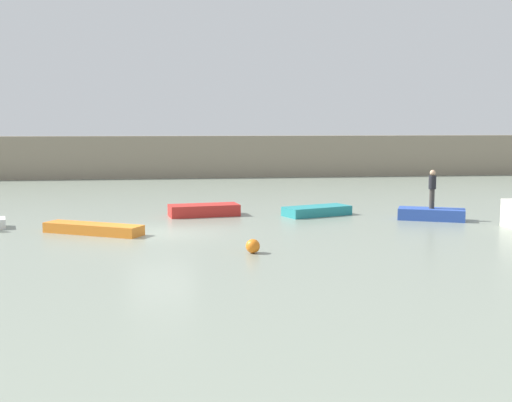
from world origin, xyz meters
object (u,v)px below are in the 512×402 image
at_px(rowboat_red, 204,210).
at_px(rowboat_orange, 93,229).
at_px(person_dark_shirt, 432,187).
at_px(rowboat_blue, 431,214).
at_px(mooring_buoy, 253,246).
at_px(rowboat_teal, 317,211).

bearing_deg(rowboat_red, rowboat_orange, -144.21).
height_order(rowboat_red, person_dark_shirt, person_dark_shirt).
distance_m(rowboat_red, rowboat_blue, 10.11).
height_order(rowboat_blue, mooring_buoy, rowboat_blue).
distance_m(rowboat_red, mooring_buoy, 8.91).
xyz_separation_m(rowboat_orange, person_dark_shirt, (14.22, 1.81, 1.25)).
xyz_separation_m(rowboat_teal, rowboat_blue, (4.65, -2.03, 0.04)).
bearing_deg(mooring_buoy, rowboat_red, 97.43).
xyz_separation_m(rowboat_orange, rowboat_blue, (14.22, 1.81, 0.06)).
relative_size(rowboat_orange, rowboat_teal, 1.30).
distance_m(rowboat_orange, rowboat_red, 6.22).
relative_size(rowboat_orange, person_dark_shirt, 2.37).
xyz_separation_m(rowboat_red, rowboat_blue, (9.79, -2.55, -0.01)).
bearing_deg(person_dark_shirt, rowboat_teal, 156.43).
height_order(rowboat_orange, person_dark_shirt, person_dark_shirt).
bearing_deg(rowboat_blue, mooring_buoy, -120.09).
distance_m(rowboat_teal, rowboat_blue, 5.07).
xyz_separation_m(rowboat_red, person_dark_shirt, (9.79, -2.55, 1.19)).
bearing_deg(mooring_buoy, rowboat_blue, 36.02).
bearing_deg(mooring_buoy, rowboat_teal, 64.35).
bearing_deg(rowboat_orange, rowboat_red, 72.99).
relative_size(rowboat_red, rowboat_teal, 1.02).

